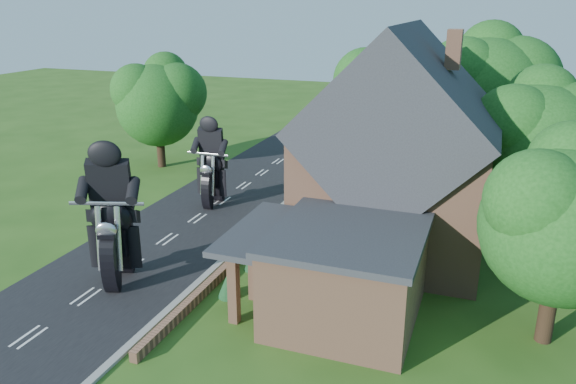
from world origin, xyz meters
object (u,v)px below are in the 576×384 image
(house, at_px, (398,159))
(annex, at_px, (344,272))
(motorcycle_lead, at_px, (118,263))
(garden_wall, at_px, (264,233))
(motorcycle_follow, at_px, (213,192))

(house, bearing_deg, annex, -95.24)
(house, bearing_deg, motorcycle_lead, -142.87)
(garden_wall, distance_m, motorcycle_follow, 5.44)
(garden_wall, bearing_deg, motorcycle_lead, -119.89)
(house, distance_m, motorcycle_lead, 12.94)
(house, relative_size, motorcycle_follow, 6.13)
(annex, bearing_deg, house, 84.76)
(house, distance_m, annex, 7.30)
(motorcycle_follow, bearing_deg, house, 167.43)
(garden_wall, bearing_deg, motorcycle_follow, 144.57)
(garden_wall, xyz_separation_m, motorcycle_lead, (-3.75, -6.53, 0.71))
(annex, distance_m, motorcycle_lead, 9.39)
(annex, relative_size, motorcycle_lead, 3.59)
(garden_wall, relative_size, motorcycle_follow, 13.18)
(garden_wall, relative_size, motorcycle_lead, 11.21)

